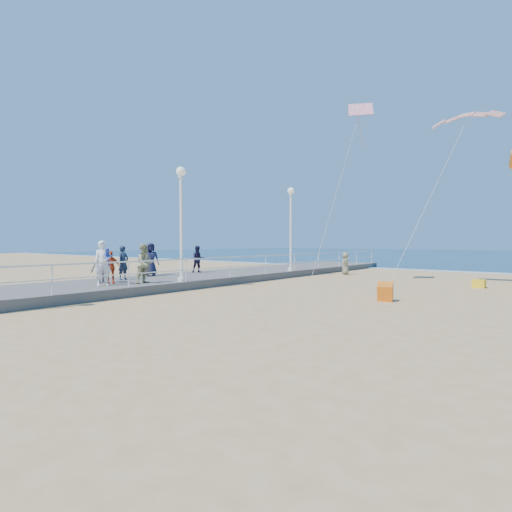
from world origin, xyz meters
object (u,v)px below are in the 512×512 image
Objects in this scene: woman_holding_toddler at (103,263)px; spectator_4 at (151,259)px; beach_walker_c at (345,263)px; beach_chair_left at (479,284)px; spectator_7 at (198,259)px; spectator_1 at (145,264)px; spectator_2 at (102,266)px; spectator_6 at (146,262)px; box_kite at (385,293)px; lamp_post_far at (291,220)px; toddler_held at (108,257)px; lamp_post_mid at (181,211)px; spectator_3 at (110,267)px; spectator_0 at (123,263)px.

spectator_4 is at bearing 53.64° from woman_holding_toddler.
beach_walker_c is 9.31m from beach_chair_left.
beach_walker_c is (5.28, 8.80, -0.44)m from spectator_7.
spectator_1 is 1.99m from spectator_2.
spectator_6 is 12.37m from box_kite.
beach_chair_left is at bearing -33.26° from spectator_2.
lamp_post_far is 10.85m from spectator_1.
toddler_held is at bearing -96.00° from spectator_2.
spectator_4 is (-1.64, 3.82, 0.15)m from spectator_2.
lamp_post_mid reaches higher than box_kite.
spectator_7 reaches higher than spectator_3.
beach_walker_c is (3.56, 15.60, -0.36)m from spectator_3.
beach_walker_c is at bearing 107.15° from box_kite.
woman_holding_toddler is 3.46× the size of beach_chair_left.
box_kite is (9.33, 4.15, -0.98)m from spectator_1.
spectator_1 reaches higher than spectator_0.
woman_holding_toddler is 1.79m from spectator_1.
lamp_post_mid is 3.56× the size of spectator_2.
spectator_0 is at bearing 75.77° from spectator_1.
lamp_post_far reaches higher than beach_chair_left.
spectator_3 is (1.14, -1.38, -0.10)m from spectator_0.
woman_holding_toddler is 1.28m from spectator_2.
spectator_2 is 2.72× the size of beach_chair_left.
spectator_6 is at bearing -146.43° from beach_chair_left.
beach_chair_left is (10.56, 9.84, -3.46)m from lamp_post_mid.
spectator_4 reaches higher than spectator_6.
spectator_7 is at bearing 42.77° from spectator_3.
beach_chair_left is (11.19, 11.41, -1.08)m from spectator_1.
spectator_6 is at bearing -112.27° from lamp_post_far.
beach_walker_c is at bearing -31.20° from spectator_0.
woman_holding_toddler is 1.15× the size of spectator_0.
beach_walker_c is (4.08, 15.72, -0.38)m from spectator_2.
spectator_4 is at bearing -148.85° from beach_chair_left.
spectator_4 reaches higher than box_kite.
beach_chair_left is (12.30, 12.44, -0.93)m from spectator_3.
toddler_held is 0.44× the size of spectator_0.
lamp_post_mid reaches higher than spectator_6.
woman_holding_toddler reaches higher than spectator_1.
toddler_held reaches higher than spectator_6.
lamp_post_far is 12.56m from woman_holding_toddler.
beach_chair_left is at bearing -20.21° from woman_holding_toddler.
lamp_post_far is 3.46× the size of beach_walker_c.
beach_chair_left is at bearing -36.73° from spectator_7.
spectator_4 is 1.17× the size of beach_walker_c.
spectator_1 is at bearing -16.74° from beach_walker_c.
spectator_3 is at bearing -20.05° from beach_walker_c.
box_kite is at bearing -51.87° from spectator_2.
lamp_post_far is 3.67× the size of spectator_3.
lamp_post_far is at bearing -28.12° from spectator_6.
lamp_post_mid reaches higher than beach_chair_left.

